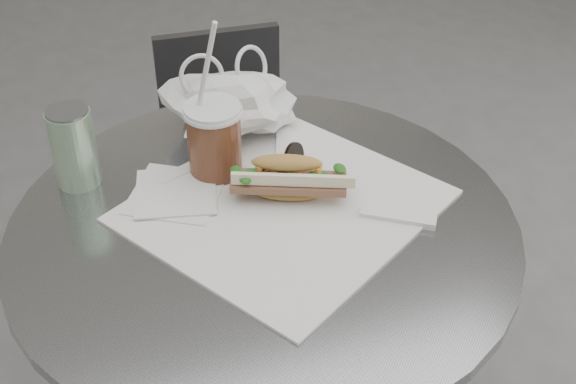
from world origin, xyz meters
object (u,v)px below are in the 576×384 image
object	(u,v)px
cafe_table	(266,349)
drink_can	(74,147)
chair_far	(235,200)
iced_coffee	(214,139)
banh_mi	(288,179)
sunglasses	(282,169)

from	to	relation	value
cafe_table	drink_can	world-z (taller)	drink_can
chair_far	iced_coffee	bearing A→B (deg)	76.80
chair_far	iced_coffee	size ratio (longest dim) A/B	2.58
cafe_table	drink_can	bearing A→B (deg)	139.58
drink_can	banh_mi	bearing A→B (deg)	-28.28
cafe_table	banh_mi	distance (m)	0.32
iced_coffee	drink_can	distance (m)	0.22
cafe_table	iced_coffee	size ratio (longest dim) A/B	2.84
banh_mi	iced_coffee	world-z (taller)	iced_coffee
chair_far	drink_can	size ratio (longest dim) A/B	5.25
cafe_table	banh_mi	size ratio (longest dim) A/B	3.32
sunglasses	drink_can	xyz separation A→B (m)	(-0.30, 0.11, 0.05)
cafe_table	chair_far	xyz separation A→B (m)	(0.13, 0.60, -0.15)
chair_far	banh_mi	world-z (taller)	banh_mi
chair_far	cafe_table	bearing A→B (deg)	83.77
chair_far	banh_mi	distance (m)	0.73
banh_mi	drink_can	xyz separation A→B (m)	(-0.29, 0.16, 0.03)
banh_mi	cafe_table	bearing A→B (deg)	-118.06
chair_far	drink_can	world-z (taller)	drink_can
cafe_table	iced_coffee	distance (m)	0.37
drink_can	iced_coffee	bearing A→B (deg)	-14.73
sunglasses	chair_far	bearing A→B (deg)	47.10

